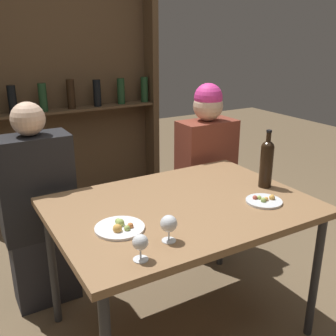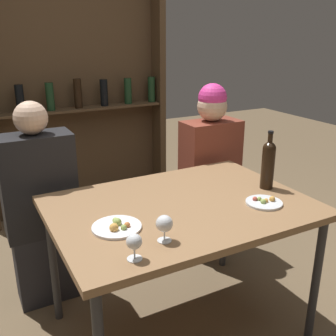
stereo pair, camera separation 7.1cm
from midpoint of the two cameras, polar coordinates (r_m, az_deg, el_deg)
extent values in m
plane|color=brown|center=(2.41, 0.87, -21.97)|extent=(10.00, 10.00, 0.00)
cube|color=olive|center=(2.00, 0.98, -5.68)|extent=(1.29, 0.92, 0.04)
cylinder|color=#2D2D30|center=(2.27, 19.72, -14.68)|extent=(0.04, 0.04, 0.73)
cylinder|color=#2D2D30|center=(2.33, -17.28, -13.44)|extent=(0.04, 0.04, 0.73)
cylinder|color=#2D2D30|center=(2.76, 7.06, -7.23)|extent=(0.04, 0.04, 0.73)
cube|color=#4C3823|center=(3.60, -15.12, 11.22)|extent=(1.57, 0.02, 2.26)
cube|color=#4C3823|center=(3.79, -2.95, 12.20)|extent=(0.06, 0.18, 2.26)
cube|color=#4C3823|center=(3.53, -14.40, 8.19)|extent=(1.49, 0.18, 0.02)
cylinder|color=black|center=(3.42, -22.24, 9.15)|extent=(0.07, 0.07, 0.23)
cylinder|color=#19381E|center=(3.45, -18.29, 9.71)|extent=(0.07, 0.07, 0.23)
cylinder|color=black|center=(3.51, -14.50, 10.35)|extent=(0.07, 0.07, 0.25)
cylinder|color=black|center=(3.57, -10.84, 10.64)|extent=(0.07, 0.07, 0.23)
cylinder|color=#19381E|center=(3.67, -7.41, 11.00)|extent=(0.07, 0.07, 0.23)
cylinder|color=#19381E|center=(3.76, -4.00, 11.31)|extent=(0.07, 0.07, 0.23)
cylinder|color=black|center=(2.23, 13.16, 0.10)|extent=(0.07, 0.07, 0.23)
sphere|color=black|center=(2.19, 13.38, 2.92)|extent=(0.07, 0.07, 0.07)
cylinder|color=black|center=(2.18, 13.47, 3.99)|extent=(0.03, 0.03, 0.08)
cylinder|color=black|center=(2.17, 13.57, 5.22)|extent=(0.03, 0.03, 0.01)
cylinder|color=silver|center=(1.54, -5.34, -13.07)|extent=(0.06, 0.06, 0.00)
cylinder|color=silver|center=(1.53, -5.38, -12.13)|extent=(0.01, 0.01, 0.06)
sphere|color=silver|center=(1.50, -5.43, -10.67)|extent=(0.06, 0.06, 0.06)
cylinder|color=silver|center=(1.66, -1.14, -10.48)|extent=(0.06, 0.06, 0.00)
cylinder|color=silver|center=(1.64, -1.15, -9.56)|extent=(0.01, 0.01, 0.06)
sphere|color=silver|center=(1.62, -1.16, -8.07)|extent=(0.07, 0.07, 0.07)
cylinder|color=white|center=(1.76, -8.19, -8.62)|extent=(0.22, 0.22, 0.01)
sphere|color=gold|center=(1.72, -8.56, -8.69)|extent=(0.04, 0.04, 0.04)
sphere|color=#99B256|center=(1.77, -8.12, -7.91)|extent=(0.04, 0.04, 0.04)
sphere|color=#99B256|center=(1.79, -8.42, -7.67)|extent=(0.03, 0.03, 0.03)
sphere|color=#C67038|center=(1.75, -6.67, -8.32)|extent=(0.03, 0.03, 0.03)
sphere|color=#99B256|center=(1.73, -7.16, -8.69)|extent=(0.03, 0.03, 0.03)
cylinder|color=silver|center=(2.06, 12.78, -4.73)|extent=(0.18, 0.18, 0.01)
sphere|color=#B74C3D|center=(2.06, 11.54, -4.23)|extent=(0.02, 0.02, 0.02)
sphere|color=#99B256|center=(2.03, 12.69, -4.58)|extent=(0.03, 0.03, 0.03)
sphere|color=gold|center=(2.07, 13.90, -4.18)|extent=(0.03, 0.03, 0.03)
sphere|color=#99B256|center=(2.06, 12.13, -4.23)|extent=(0.02, 0.02, 0.02)
sphere|color=gold|center=(2.05, 13.07, -4.43)|extent=(0.02, 0.02, 0.02)
cube|color=#26262B|center=(2.61, -18.15, -13.38)|extent=(0.37, 0.22, 0.45)
cube|color=black|center=(2.38, -19.45, -2.59)|extent=(0.41, 0.22, 0.60)
sphere|color=beige|center=(2.27, -20.54, 6.68)|extent=(0.19, 0.19, 0.19)
cube|color=#26262B|center=(3.01, 4.59, -7.74)|extent=(0.37, 0.22, 0.45)
cube|color=brown|center=(2.82, 4.86, 1.37)|extent=(0.41, 0.22, 0.55)
sphere|color=beige|center=(2.73, 5.08, 8.97)|extent=(0.21, 0.21, 0.21)
sphere|color=#EA3893|center=(2.72, 5.12, 10.14)|extent=(0.20, 0.20, 0.20)
camera|label=1|loc=(0.04, -91.00, -0.35)|focal=42.00mm
camera|label=2|loc=(0.04, 89.00, 0.35)|focal=42.00mm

